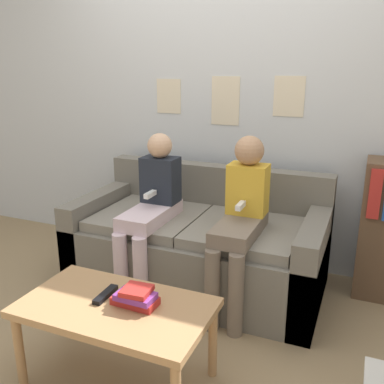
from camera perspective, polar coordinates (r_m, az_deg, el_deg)
The scene contains 8 objects.
ground_plane at distance 2.69m, azimuth -3.57°, elevation -16.95°, with size 10.00×10.00×0.00m, color #937A56.
wall_back at distance 3.24m, azimuth 4.69°, elevation 13.30°, with size 8.00×0.06×2.60m.
couch at distance 2.99m, azimuth 0.98°, elevation -7.16°, with size 1.68×0.86×0.78m.
coffee_table at distance 2.11m, azimuth -10.12°, elevation -15.69°, with size 0.89×0.51×0.42m.
person_left at distance 2.80m, azimuth -5.51°, elevation -1.93°, with size 0.24×0.58×1.06m.
person_right at distance 2.58m, azimuth 6.50°, elevation -3.18°, with size 0.24×0.58×1.08m.
tv_remote at distance 2.14m, azimuth -11.45°, elevation -13.25°, with size 0.05×0.17×0.02m.
book_stack at distance 2.04m, azimuth -7.53°, elevation -13.74°, with size 0.21×0.13×0.09m.
Camera 1 is at (1.02, -1.99, 1.49)m, focal length 40.00 mm.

